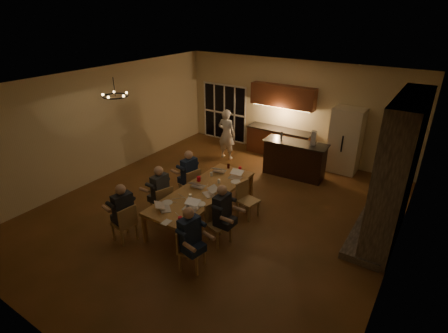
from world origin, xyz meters
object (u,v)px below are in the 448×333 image
person_left_mid (161,193)px  laptop_b (190,205)px  mug_mid (219,181)px  laptop_e (219,167)px  redcup_far (240,169)px  can_right (224,189)px  chair_left_mid (162,202)px  bar_blender (313,138)px  chair_left_far (189,184)px  can_silver (188,203)px  chair_right_mid (219,224)px  can_cola (228,166)px  redcup_near (180,219)px  dining_table (203,204)px  chair_right_far (248,200)px  plate_far (236,182)px  plate_left (167,203)px  chair_right_near (192,249)px  laptop_c (198,182)px  plate_near (200,204)px  person_right_mid (222,214)px  person_left_far (189,175)px  bar_island (294,159)px  chair_left_near (124,223)px  chandelier (115,96)px  mug_front (190,196)px  redcup_mid (199,179)px  bar_bottle (282,135)px  refrigerator (345,140)px  laptop_a (165,205)px  person_left_near (124,213)px  standing_person (227,134)px  person_right_near (190,239)px

person_left_mid → laptop_b: person_left_mid is taller
laptop_b → mug_mid: (-0.18, 1.35, -0.06)m
laptop_b → laptop_e: (-0.53, 1.90, 0.00)m
redcup_far → can_right: same height
chair_left_mid → bar_blender: bar_blender is taller
chair_left_far → can_silver: bearing=52.3°
chair_right_mid → laptop_b: bearing=130.2°
mug_mid → can_cola: (-0.26, 0.84, 0.01)m
redcup_near → redcup_far: size_ratio=1.00×
dining_table → chair_right_far: 1.09m
chair_right_mid → plate_far: bearing=35.0°
mug_mid → plate_left: mug_mid is taller
chair_right_near → laptop_c: 2.04m
redcup_near → plate_far: bearing=89.5°
plate_near → redcup_near: bearing=-84.3°
person_right_mid → person_left_far: bearing=59.2°
can_silver → bar_island: bearing=79.1°
chair_right_mid → bar_blender: size_ratio=2.17×
mug_mid → can_silver: size_ratio=0.83×
can_cola → plate_left: can_cola is taller
chair_right_near → bar_blender: 5.13m
chair_left_near → can_right: bearing=153.3°
chandelier → plate_far: 3.58m
chair_left_near → mug_front: chair_left_near is taller
redcup_mid → bar_bottle: bearing=75.2°
refrigerator → chair_right_mid: (-1.18, -5.12, -0.55)m
laptop_a → can_cola: bearing=-50.4°
can_right → person_left_mid: bearing=-148.2°
person_left_far → laptop_a: size_ratio=4.31×
refrigerator → person_left_near: size_ratio=1.45×
refrigerator → chair_right_mid: 5.29m
bar_blender → person_right_mid: bearing=-109.3°
bar_blender → chair_left_far: bearing=-139.7°
chair_left_near → person_right_mid: size_ratio=0.64×
chair_left_mid → person_right_mid: bearing=110.8°
chair_right_mid → mug_mid: (-0.75, 1.11, 0.36)m
chair_right_near → mug_mid: chair_right_near is taller
refrigerator → chair_right_near: size_ratio=2.25×
chair_left_mid → person_left_near: size_ratio=0.64×
can_cola → plate_left: 2.28m
plate_left → bar_blender: 4.71m
laptop_a → can_silver: laptop_a is taller
dining_table → standing_person: (-1.54, 3.40, 0.47)m
mug_front → person_right_mid: bearing=-4.9°
chair_right_far → standing_person: 3.67m
laptop_e → refrigerator: bearing=-135.0°
person_right_near → bar_blender: size_ratio=3.36×
refrigerator → chair_right_far: size_ratio=2.25×
person_right_mid → can_silver: (-0.78, -0.19, 0.12)m
plate_far → plate_near: bearing=-94.1°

